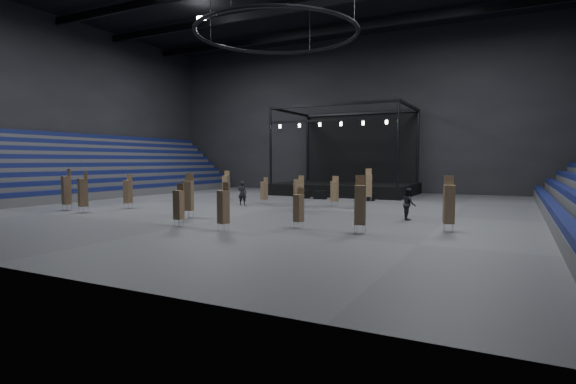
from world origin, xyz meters
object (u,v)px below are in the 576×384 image
at_px(chair_stack_7, 188,195).
at_px(man_center, 242,193).
at_px(chair_stack_15, 179,204).
at_px(flight_case_right, 368,197).
at_px(chair_stack_6, 360,204).
at_px(chair_stack_11, 223,206).
at_px(chair_stack_0, 335,191).
at_px(chair_stack_8, 226,185).
at_px(chair_stack_13, 67,189).
at_px(chair_stack_5, 128,191).
at_px(chair_stack_14, 369,185).
at_px(flight_case_mid, 320,195).
at_px(flight_case_left, 304,194).
at_px(chair_stack_16, 359,192).
at_px(stage, 348,180).
at_px(chair_stack_9, 299,190).
at_px(crew_member, 409,204).
at_px(chair_stack_2, 296,192).
at_px(chair_stack_4, 300,195).
at_px(chair_stack_1, 264,190).
at_px(chair_stack_12, 83,192).
at_px(chair_stack_10, 449,203).
at_px(chair_stack_3, 299,207).

bearing_deg(chair_stack_7, man_center, 81.51).
relative_size(chair_stack_7, chair_stack_15, 1.18).
bearing_deg(chair_stack_7, flight_case_right, 50.95).
distance_m(chair_stack_6, chair_stack_11, 6.90).
relative_size(chair_stack_0, chair_stack_8, 0.90).
height_order(flight_case_right, chair_stack_13, chair_stack_13).
distance_m(chair_stack_5, chair_stack_14, 19.78).
xyz_separation_m(flight_case_mid, flight_case_right, (4.55, 0.35, -0.02)).
xyz_separation_m(chair_stack_8, chair_stack_11, (10.32, -15.12, -0.10)).
bearing_deg(chair_stack_8, flight_case_left, 34.05).
xyz_separation_m(chair_stack_6, chair_stack_16, (-3.78, 11.57, -0.26)).
bearing_deg(flight_case_left, chair_stack_13, -121.95).
height_order(chair_stack_0, chair_stack_13, chair_stack_13).
relative_size(flight_case_right, chair_stack_8, 0.41).
height_order(stage, flight_case_left, stage).
height_order(chair_stack_9, crew_member, chair_stack_9).
relative_size(flight_case_right, chair_stack_9, 0.45).
bearing_deg(chair_stack_2, chair_stack_7, -127.30).
bearing_deg(chair_stack_4, flight_case_mid, 88.06).
height_order(chair_stack_1, chair_stack_12, chair_stack_12).
distance_m(flight_case_right, chair_stack_2, 7.95).
height_order(chair_stack_2, chair_stack_8, chair_stack_8).
xyz_separation_m(chair_stack_16, man_center, (-9.12, -2.14, -0.24)).
bearing_deg(chair_stack_14, man_center, -159.06).
bearing_deg(chair_stack_11, chair_stack_7, 160.95).
distance_m(chair_stack_2, chair_stack_14, 7.17).
relative_size(chair_stack_6, chair_stack_8, 1.08).
bearing_deg(chair_stack_7, crew_member, 4.45).
bearing_deg(flight_case_left, man_center, -101.28).
distance_m(chair_stack_6, chair_stack_10, 4.58).
distance_m(chair_stack_1, chair_stack_6, 16.11).
relative_size(chair_stack_4, chair_stack_10, 0.78).
distance_m(flight_case_mid, chair_stack_3, 18.40).
xyz_separation_m(chair_stack_6, chair_stack_7, (-11.62, 1.18, -0.04)).
relative_size(chair_stack_4, chair_stack_14, 0.76).
bearing_deg(chair_stack_1, chair_stack_4, -19.07).
xyz_separation_m(flight_case_left, chair_stack_15, (1.56, -19.71, 0.82)).
height_order(chair_stack_5, chair_stack_13, chair_stack_13).
relative_size(chair_stack_1, chair_stack_9, 0.91).
height_order(chair_stack_2, chair_stack_12, chair_stack_12).
xyz_separation_m(chair_stack_0, chair_stack_7, (-5.90, -10.26, 0.17)).
bearing_deg(chair_stack_10, chair_stack_14, 103.62).
height_order(chair_stack_6, chair_stack_16, chair_stack_6).
distance_m(chair_stack_4, chair_stack_10, 11.90).
height_order(chair_stack_7, crew_member, chair_stack_7).
distance_m(flight_case_mid, chair_stack_14, 5.05).
relative_size(chair_stack_5, chair_stack_12, 0.90).
distance_m(chair_stack_5, man_center, 8.71).
relative_size(chair_stack_4, chair_stack_13, 0.74).
relative_size(flight_case_right, chair_stack_10, 0.39).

